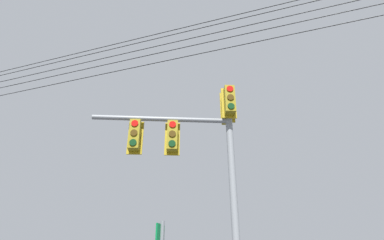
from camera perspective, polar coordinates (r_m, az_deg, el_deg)
The scene contains 2 objects.
signal_mast_assembly at distance 9.10m, azimuth 1.94°, elevation -5.86°, with size 2.35×3.97×7.42m.
overhead_wire_span at distance 11.97m, azimuth 0.37°, elevation 14.34°, with size 18.56×15.48×2.13m.
Camera 1 is at (5.87, -5.03, 1.87)m, focal length 29.97 mm.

